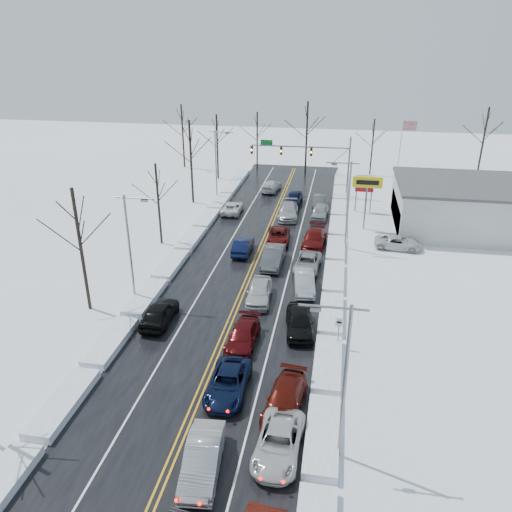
% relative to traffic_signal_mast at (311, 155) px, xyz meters
% --- Properties ---
extents(ground, '(160.00, 160.00, 0.00)m').
position_rel_traffic_signal_mast_xyz_m(ground, '(-3.45, -27.99, -5.48)').
color(ground, white).
rests_on(ground, ground).
extents(road_surface, '(14.00, 84.00, 0.01)m').
position_rel_traffic_signal_mast_xyz_m(road_surface, '(-3.45, -25.99, -5.47)').
color(road_surface, black).
rests_on(road_surface, ground).
extents(snow_bank_left, '(1.80, 72.00, 0.54)m').
position_rel_traffic_signal_mast_xyz_m(snow_bank_left, '(-11.05, -25.99, -5.48)').
color(snow_bank_left, white).
rests_on(snow_bank_left, ground).
extents(snow_bank_right, '(1.80, 72.00, 0.54)m').
position_rel_traffic_signal_mast_xyz_m(snow_bank_right, '(4.15, -25.99, -5.48)').
color(snow_bank_right, white).
rests_on(snow_bank_right, ground).
extents(traffic_signal_mast, '(13.28, 0.39, 8.00)m').
position_rel_traffic_signal_mast_xyz_m(traffic_signal_mast, '(0.00, 0.00, 0.00)').
color(traffic_signal_mast, slate).
rests_on(traffic_signal_mast, ground).
extents(tires_plus_sign, '(3.20, 0.34, 6.00)m').
position_rel_traffic_signal_mast_xyz_m(tires_plus_sign, '(7.05, -12.00, -0.49)').
color(tires_plus_sign, slate).
rests_on(tires_plus_sign, ground).
extents(used_vehicles_sign, '(2.20, 0.22, 4.65)m').
position_rel_traffic_signal_mast_xyz_m(used_vehicles_sign, '(7.05, -5.99, -2.16)').
color(used_vehicles_sign, slate).
rests_on(used_vehicles_sign, ground).
extents(speed_limit_sign, '(0.55, 0.09, 2.35)m').
position_rel_traffic_signal_mast_xyz_m(speed_limit_sign, '(4.75, -35.99, -3.84)').
color(speed_limit_sign, slate).
rests_on(speed_limit_sign, ground).
extents(flagpole, '(1.87, 1.20, 10.00)m').
position_rel_traffic_signal_mast_xyz_m(flagpole, '(11.72, 2.01, 0.45)').
color(flagpole, silver).
rests_on(flagpole, ground).
extents(dealership_building, '(20.40, 12.40, 5.30)m').
position_rel_traffic_signal_mast_xyz_m(dealership_building, '(20.53, -9.99, -2.82)').
color(dealership_building, beige).
rests_on(dealership_building, ground).
extents(streetlight_se, '(3.20, 0.25, 9.00)m').
position_rel_traffic_signal_mast_xyz_m(streetlight_se, '(4.85, -45.99, -0.17)').
color(streetlight_se, slate).
rests_on(streetlight_se, ground).
extents(streetlight_ne, '(3.20, 0.25, 9.00)m').
position_rel_traffic_signal_mast_xyz_m(streetlight_ne, '(4.85, -17.99, -0.17)').
color(streetlight_ne, slate).
rests_on(streetlight_ne, ground).
extents(streetlight_sw, '(3.20, 0.25, 9.00)m').
position_rel_traffic_signal_mast_xyz_m(streetlight_sw, '(-11.74, -31.99, -0.17)').
color(streetlight_sw, slate).
rests_on(streetlight_sw, ground).
extents(streetlight_nw, '(3.20, 0.25, 9.00)m').
position_rel_traffic_signal_mast_xyz_m(streetlight_nw, '(-11.74, -3.99, -0.17)').
color(streetlight_nw, slate).
rests_on(streetlight_nw, ground).
extents(tree_left_b, '(4.00, 4.00, 10.00)m').
position_rel_traffic_signal_mast_xyz_m(tree_left_b, '(-14.95, -33.99, 1.51)').
color(tree_left_b, '#2D231C').
rests_on(tree_left_b, ground).
extents(tree_left_c, '(3.40, 3.40, 8.50)m').
position_rel_traffic_signal_mast_xyz_m(tree_left_c, '(-13.95, -19.99, 0.46)').
color(tree_left_c, '#2D231C').
rests_on(tree_left_c, ground).
extents(tree_left_d, '(4.20, 4.20, 10.50)m').
position_rel_traffic_signal_mast_xyz_m(tree_left_d, '(-14.65, -5.99, 1.86)').
color(tree_left_d, '#2D231C').
rests_on(tree_left_d, ground).
extents(tree_left_e, '(3.80, 3.80, 9.50)m').
position_rel_traffic_signal_mast_xyz_m(tree_left_e, '(-14.25, 6.01, 1.16)').
color(tree_left_e, '#2D231C').
rests_on(tree_left_e, ground).
extents(tree_far_a, '(4.00, 4.00, 10.00)m').
position_rel_traffic_signal_mast_xyz_m(tree_far_a, '(-21.45, 12.01, 1.51)').
color(tree_far_a, '#2D231C').
rests_on(tree_far_a, ground).
extents(tree_far_b, '(3.60, 3.60, 9.00)m').
position_rel_traffic_signal_mast_xyz_m(tree_far_b, '(-9.45, 13.01, 0.81)').
color(tree_far_b, '#2D231C').
rests_on(tree_far_b, ground).
extents(tree_far_c, '(4.40, 4.40, 11.00)m').
position_rel_traffic_signal_mast_xyz_m(tree_far_c, '(-1.45, 11.01, 2.21)').
color(tree_far_c, '#2D231C').
rests_on(tree_far_c, ground).
extents(tree_far_d, '(3.40, 3.40, 8.50)m').
position_rel_traffic_signal_mast_xyz_m(tree_far_d, '(8.55, 12.51, 0.46)').
color(tree_far_d, '#2D231C').
rests_on(tree_far_d, ground).
extents(tree_far_e, '(4.20, 4.20, 10.50)m').
position_rel_traffic_signal_mast_xyz_m(tree_far_e, '(24.55, 13.01, 1.86)').
color(tree_far_e, '#2D231C').
rests_on(tree_far_e, ground).
extents(queued_car_1, '(2.18, 5.06, 1.62)m').
position_rel_traffic_signal_mast_xyz_m(queued_car_1, '(-1.65, -48.18, -5.48)').
color(queued_car_1, '#97989E').
rests_on(queued_car_1, ground).
extents(queued_car_2, '(2.38, 5.07, 1.40)m').
position_rel_traffic_signal_mast_xyz_m(queued_car_2, '(-1.74, -42.07, -5.48)').
color(queued_car_2, black).
rests_on(queued_car_2, ground).
extents(queued_car_3, '(2.08, 4.83, 1.38)m').
position_rel_traffic_signal_mast_xyz_m(queued_car_3, '(-1.86, -36.85, -5.48)').
color(queued_car_3, '#44090B').
rests_on(queued_car_3, ground).
extents(queued_car_4, '(2.19, 4.91, 1.64)m').
position_rel_traffic_signal_mast_xyz_m(queued_car_4, '(-1.79, -30.36, -5.48)').
color(queued_car_4, '#BCBCBF').
rests_on(queued_car_4, ground).
extents(queued_car_5, '(1.84, 5.17, 1.70)m').
position_rel_traffic_signal_mast_xyz_m(queued_car_5, '(-1.65, -23.33, -5.48)').
color(queued_car_5, '#444749').
rests_on(queued_car_5, ground).
extents(queued_car_6, '(2.64, 5.11, 1.38)m').
position_rel_traffic_signal_mast_xyz_m(queued_car_6, '(-1.89, -17.64, -5.48)').
color(queued_car_6, '#4D0A0A').
rests_on(queued_car_6, ground).
extents(queued_car_7, '(2.64, 5.77, 1.64)m').
position_rel_traffic_signal_mast_xyz_m(queued_car_7, '(-1.76, -9.66, -5.48)').
color(queued_car_7, '#9C9FA4').
rests_on(queued_car_7, ground).
extents(queued_car_8, '(2.26, 4.95, 1.65)m').
position_rel_traffic_signal_mast_xyz_m(queued_car_8, '(-1.64, -4.80, -5.48)').
color(queued_car_8, black).
rests_on(queued_car_8, ground).
extents(queued_car_10, '(2.51, 5.09, 1.39)m').
position_rel_traffic_signal_mast_xyz_m(queued_car_10, '(1.94, -46.35, -5.48)').
color(queued_car_10, silver).
rests_on(queued_car_10, ground).
extents(queued_car_11, '(2.60, 5.16, 1.44)m').
position_rel_traffic_signal_mast_xyz_m(queued_car_11, '(1.86, -42.95, -5.48)').
color(queued_car_11, '#4A1009').
rests_on(queued_car_11, ground).
extents(queued_car_12, '(2.62, 5.11, 1.66)m').
position_rel_traffic_signal_mast_xyz_m(queued_car_12, '(1.90, -34.46, -5.48)').
color(queued_car_12, black).
rests_on(queued_car_12, ground).
extents(queued_car_13, '(2.27, 4.90, 1.56)m').
position_rel_traffic_signal_mast_xyz_m(queued_car_13, '(1.70, -27.88, -5.48)').
color(queued_car_13, '#A3A5AB').
rests_on(queued_car_13, ground).
extents(queued_car_14, '(2.57, 5.00, 1.35)m').
position_rel_traffic_signal_mast_xyz_m(queued_car_14, '(1.65, -23.73, -5.48)').
color(queued_car_14, gray).
rests_on(queued_car_14, ground).
extents(queued_car_15, '(2.57, 5.57, 1.58)m').
position_rel_traffic_signal_mast_xyz_m(queued_car_15, '(1.90, -17.78, -5.48)').
color(queued_car_15, '#510C0A').
rests_on(queued_car_15, ground).
extents(queued_car_16, '(2.15, 4.77, 1.59)m').
position_rel_traffic_signal_mast_xyz_m(queued_car_16, '(1.97, -9.21, -5.48)').
color(queued_car_16, gray).
rests_on(queued_car_16, ground).
extents(queued_car_17, '(1.52, 4.36, 1.44)m').
position_rel_traffic_signal_mast_xyz_m(queued_car_17, '(1.66, -5.02, -5.48)').
color(queued_car_17, '#444749').
rests_on(queued_car_17, ground).
extents(oncoming_car_0, '(1.61, 4.56, 1.50)m').
position_rel_traffic_signal_mast_xyz_m(oncoming_car_0, '(-5.04, -20.97, -5.48)').
color(oncoming_car_0, black).
rests_on(oncoming_car_0, ground).
extents(oncoming_car_1, '(2.34, 4.86, 1.34)m').
position_rel_traffic_signal_mast_xyz_m(oncoming_car_1, '(-8.71, -9.18, -5.48)').
color(oncoming_car_1, silver).
rests_on(oncoming_car_1, ground).
extents(oncoming_car_2, '(2.56, 5.21, 1.46)m').
position_rel_traffic_signal_mast_xyz_m(oncoming_car_2, '(-5.35, 0.92, -5.48)').
color(oncoming_car_2, silver).
rests_on(oncoming_car_2, ground).
extents(oncoming_car_3, '(1.97, 4.82, 1.64)m').
position_rel_traffic_signal_mast_xyz_m(oncoming_car_3, '(-8.68, -35.01, -5.48)').
color(oncoming_car_3, black).
rests_on(oncoming_car_3, ground).
extents(parked_car_0, '(4.94, 2.61, 1.32)m').
position_rel_traffic_signal_mast_xyz_m(parked_car_0, '(10.39, -17.23, -5.48)').
color(parked_car_0, silver).
rests_on(parked_car_0, ground).
extents(parked_car_1, '(2.90, 5.82, 1.63)m').
position_rel_traffic_signal_mast_xyz_m(parked_car_1, '(13.66, -11.15, -5.48)').
color(parked_car_1, '#3C3E41').
rests_on(parked_car_1, ground).
extents(parked_car_2, '(1.77, 4.22, 1.43)m').
position_rel_traffic_signal_mast_xyz_m(parked_car_2, '(11.45, -6.04, -5.48)').
color(parked_car_2, black).
rests_on(parked_car_2, ground).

